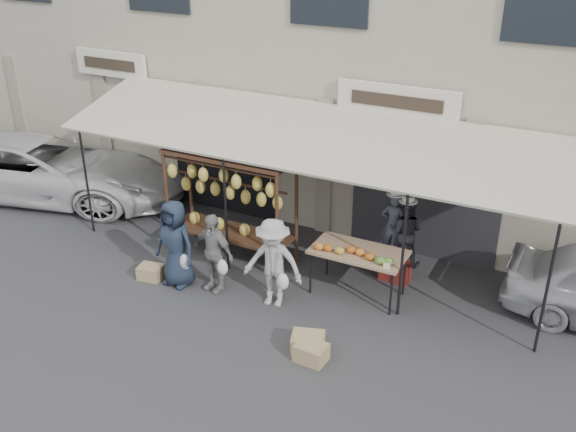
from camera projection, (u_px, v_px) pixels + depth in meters
name	position (u px, v px, depth m)	size (l,w,h in m)	color
ground_plane	(242.00, 310.00, 11.39)	(90.00, 90.00, 0.00)	#2D2D30
shophouse	(380.00, 40.00, 15.00)	(24.00, 6.15, 7.30)	#B3AA95
awning	(300.00, 135.00, 12.09)	(10.00, 2.35, 2.92)	#B7B39C
banana_rack	(229.00, 187.00, 12.43)	(2.60, 0.90, 2.24)	black
produce_table	(357.00, 253.00, 11.44)	(1.70, 0.90, 1.04)	tan
vendor_left	(393.00, 225.00, 11.89)	(0.48, 0.31, 1.31)	#383E4B
vendor_right	(406.00, 232.00, 11.78)	(0.64, 0.50, 1.31)	#25242D
customer_left	(176.00, 244.00, 11.83)	(0.83, 0.54, 1.70)	#1C2639
customer_mid	(213.00, 253.00, 11.69)	(0.90, 0.38, 1.54)	gray
customer_right	(273.00, 263.00, 11.22)	(1.08, 0.62, 1.67)	#9F9F9F
stool_left	(390.00, 267.00, 12.28)	(0.34, 0.34, 0.48)	maroon
stool_right	(402.00, 272.00, 12.15)	(0.29, 0.29, 0.41)	maroon
crate_near_a	(308.00, 343.00, 10.27)	(0.52, 0.40, 0.31)	tan
crate_near_b	(311.00, 352.00, 10.07)	(0.49, 0.37, 0.29)	tan
crate_far	(151.00, 272.00, 12.30)	(0.45, 0.34, 0.27)	tan
van	(32.00, 154.00, 15.50)	(2.39, 5.17, 2.16)	silver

